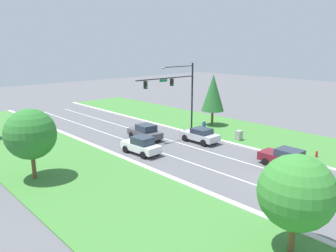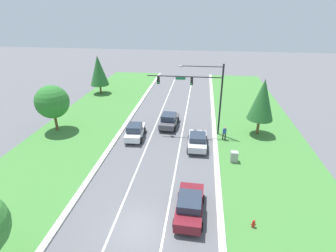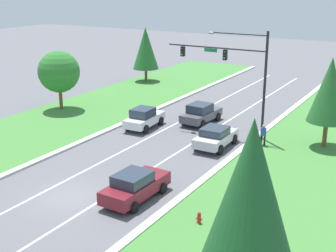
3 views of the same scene
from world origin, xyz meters
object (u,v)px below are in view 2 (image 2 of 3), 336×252
silver_sedan (197,140)px  fire_hydrant (253,224)px  pedestrian (224,133)px  oak_near_left_tree (52,102)px  burgundy_sedan (190,205)px  conifer_mid_left_tree (99,70)px  conifer_far_right_tree (262,100)px  utility_cabinet (234,157)px  white_sedan (135,131)px  graphite_sedan (169,120)px  traffic_signal_mast (200,88)px

silver_sedan → fire_hydrant: 11.71m
pedestrian → silver_sedan: bearing=33.3°
pedestrian → oak_near_left_tree: 20.44m
silver_sedan → burgundy_sedan: bearing=-92.1°
oak_near_left_tree → conifer_mid_left_tree: size_ratio=0.86×
burgundy_sedan → fire_hydrant: size_ratio=6.64×
oak_near_left_tree → conifer_far_right_tree: 24.38m
utility_cabinet → white_sedan: bearing=160.8°
conifer_far_right_tree → graphite_sedan: bearing=175.4°
white_sedan → graphite_sedan: white_sedan is taller
graphite_sedan → burgundy_sedan: bearing=-74.0°
utility_cabinet → pedestrian: 4.61m
utility_cabinet → conifer_far_right_tree: (3.37, 6.61, 3.80)m
pedestrian → burgundy_sedan: bearing=74.0°
traffic_signal_mast → conifer_far_right_tree: traffic_signal_mast is taller
white_sedan → pedestrian: size_ratio=2.54×
oak_near_left_tree → conifer_mid_left_tree: conifer_mid_left_tree is taller
utility_cabinet → fire_hydrant: bearing=-86.4°
pedestrian → oak_near_left_tree: bearing=-1.4°
silver_sedan → white_sedan: bearing=169.5°
burgundy_sedan → oak_near_left_tree: oak_near_left_tree is taller
graphite_sedan → oak_near_left_tree: oak_near_left_tree is taller
pedestrian → white_sedan: bearing=3.2°
silver_sedan → pedestrian: bearing=33.9°
white_sedan → utility_cabinet: bearing=-22.3°
white_sedan → conifer_far_right_tree: size_ratio=0.63×
fire_hydrant → oak_near_left_tree: 25.33m
oak_near_left_tree → conifer_mid_left_tree: bearing=89.9°
burgundy_sedan → traffic_signal_mast: bearing=90.5°
white_sedan → conifer_far_right_tree: bearing=8.2°
utility_cabinet → oak_near_left_tree: size_ratio=0.20×
fire_hydrant → conifer_far_right_tree: 15.82m
burgundy_sedan → graphite_sedan: 15.55m
white_sedan → conifer_far_right_tree: (14.20, 2.83, 3.50)m
traffic_signal_mast → conifer_far_right_tree: (7.02, 0.62, -1.21)m
silver_sedan → conifer_mid_left_tree: conifer_mid_left_tree is taller
fire_hydrant → pedestrian: bearing=95.3°
fire_hydrant → conifer_mid_left_tree: (-21.43, 28.00, 3.74)m
utility_cabinet → traffic_signal_mast: bearing=121.3°
silver_sedan → conifer_far_right_tree: 8.85m
pedestrian → traffic_signal_mast: bearing=-27.0°
white_sedan → graphite_sedan: size_ratio=0.95×
burgundy_sedan → graphite_sedan: graphite_sedan is taller
utility_cabinet → conifer_mid_left_tree: (-20.91, 19.58, 3.51)m
pedestrian → conifer_mid_left_tree: bearing=-37.7°
white_sedan → fire_hydrant: 16.68m
graphite_sedan → conifer_far_right_tree: (10.72, -0.86, 3.50)m
pedestrian → utility_cabinet: bearing=97.3°
silver_sedan → pedestrian: pedestrian is taller
burgundy_sedan → conifer_mid_left_tree: bearing=123.5°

